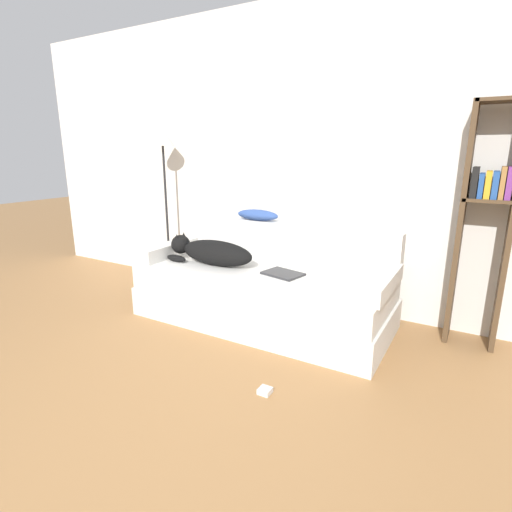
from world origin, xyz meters
name	(u,v)px	position (x,y,z in m)	size (l,w,h in m)	color
ground_plane	(56,493)	(0.00, 0.00, 0.00)	(20.00, 20.00, 0.00)	#9E7042
wall_back	(308,160)	(0.00, 2.67, 1.35)	(6.92, 0.06, 2.70)	silver
couch	(262,296)	(-0.11, 2.02, 0.22)	(2.14, 0.93, 0.45)	silver
couch_backrest	(283,241)	(-0.11, 2.42, 0.63)	(2.10, 0.15, 0.35)	silver
couch_arm_left	(171,249)	(-1.11, 2.02, 0.51)	(0.15, 0.74, 0.12)	silver
couch_arm_right	(382,283)	(0.88, 2.02, 0.51)	(0.15, 0.74, 0.12)	silver
dog	(211,252)	(-0.60, 1.97, 0.57)	(0.85, 0.24, 0.25)	black
laptop	(283,274)	(0.09, 2.01, 0.46)	(0.35, 0.28, 0.02)	#2D2D30
throw_pillow	(258,215)	(-0.37, 2.41, 0.85)	(0.42, 0.16, 0.10)	#335199
bookshelf	(487,214)	(1.46, 2.49, 0.99)	(0.35, 0.26, 1.77)	#4C3823
floor_lamp	(164,161)	(-1.49, 2.41, 1.32)	(0.25, 0.25, 1.64)	#232326
power_adapter	(265,391)	(0.43, 1.10, 0.02)	(0.08, 0.08, 0.03)	silver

